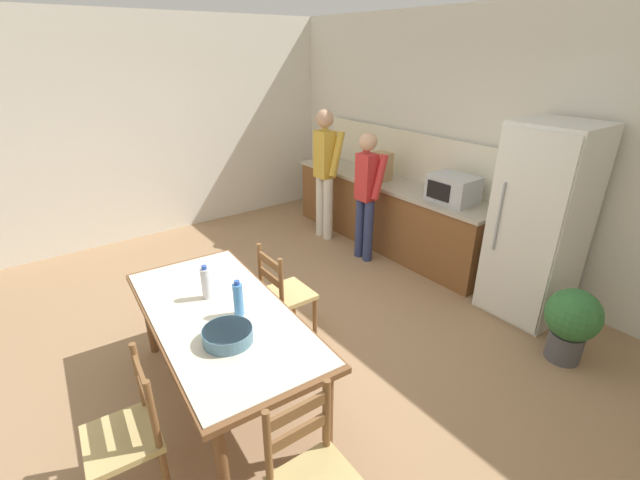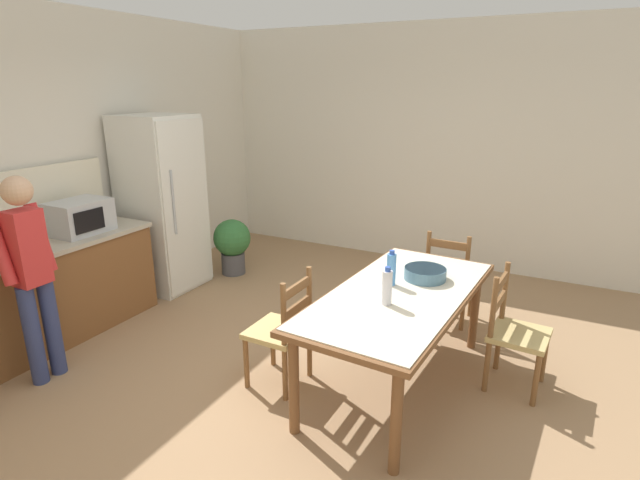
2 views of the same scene
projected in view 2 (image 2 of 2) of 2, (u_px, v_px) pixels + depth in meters
name	position (u px, v px, depth m)	size (l,w,h in m)	color
ground_plane	(287.00, 380.00, 3.86)	(8.32, 8.32, 0.00)	#9E7A56
wall_back	(36.00, 169.00, 4.59)	(6.52, 0.12, 2.90)	silver
wall_right	(419.00, 147.00, 6.19)	(0.12, 5.20, 2.90)	silver
refrigerator	(162.00, 204.00, 5.43)	(0.70, 0.73, 1.89)	silver
microwave	(80.00, 217.00, 4.55)	(0.50, 0.39, 0.30)	#B2B7BC
dining_table	(399.00, 302.00, 3.62)	(1.98, 1.03, 0.76)	brown
bottle_near_centre	(387.00, 287.00, 3.36)	(0.07, 0.07, 0.27)	silver
bottle_off_centre	(391.00, 269.00, 3.69)	(0.07, 0.07, 0.27)	#4C8ED6
serving_bowl	(425.00, 273.00, 3.82)	(0.32, 0.32, 0.09)	slate
chair_side_far_left	(282.00, 330.00, 3.71)	(0.43, 0.41, 0.91)	brown
chair_head_end	(449.00, 278.00, 4.71)	(0.41, 0.43, 0.91)	brown
chair_side_near_right	(514.00, 332.00, 3.68)	(0.45, 0.43, 0.91)	brown
person_at_counter	(31.00, 270.00, 3.65)	(0.40, 0.28, 1.59)	navy
potted_plant	(232.00, 243.00, 5.94)	(0.44, 0.44, 0.67)	#4C4C51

